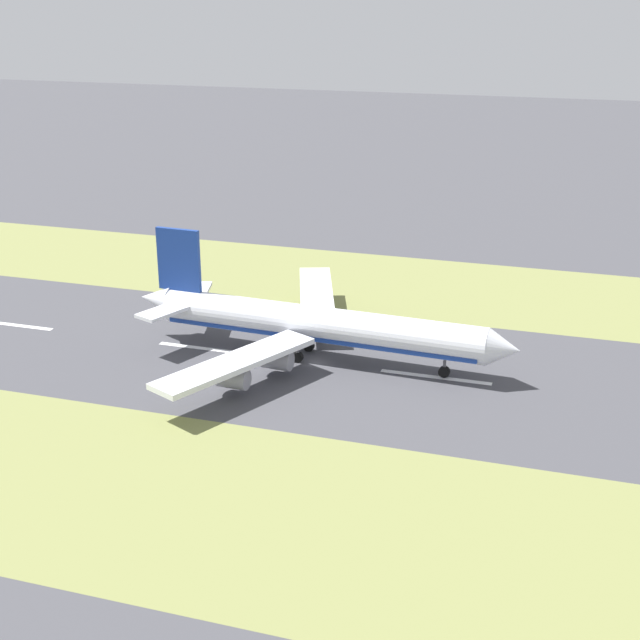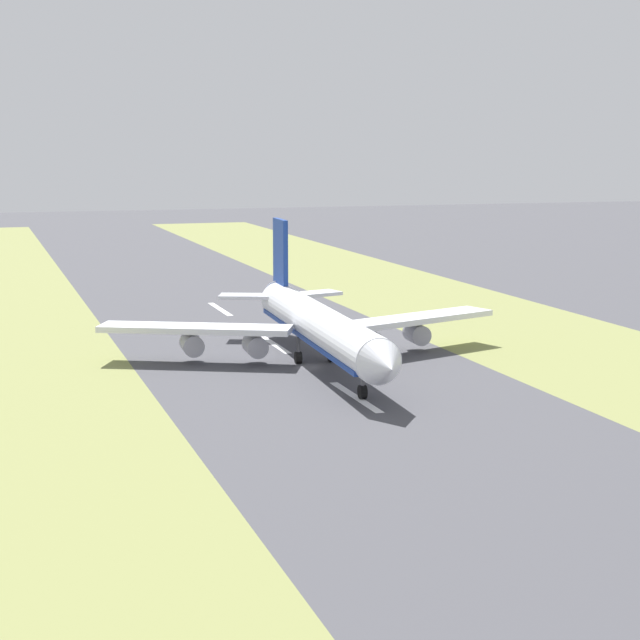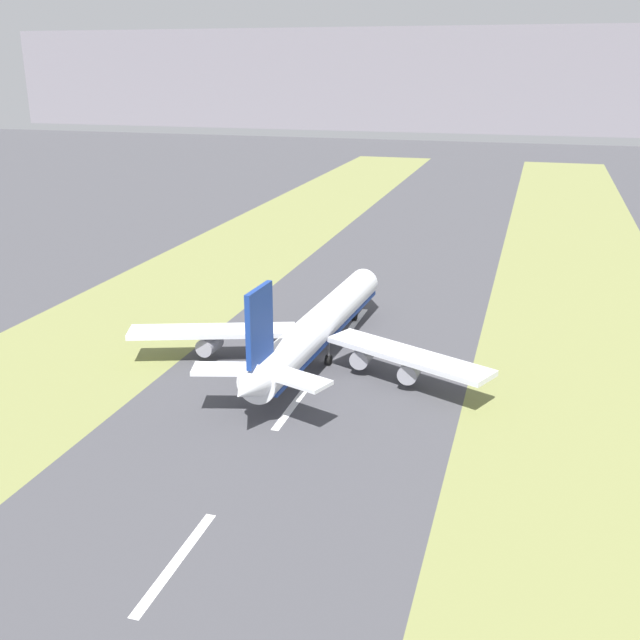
{
  "view_description": "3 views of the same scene",
  "coord_description": "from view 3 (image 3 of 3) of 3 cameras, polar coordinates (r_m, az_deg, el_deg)",
  "views": [
    {
      "loc": [
        130.31,
        41.3,
        58.81
      ],
      "look_at": [
        -1.63,
        0.03,
        7.0
      ],
      "focal_mm": 50.0,
      "sensor_mm": 36.0,
      "label": 1
    },
    {
      "loc": [
        46.49,
        148.05,
        32.39
      ],
      "look_at": [
        -1.63,
        0.03,
        7.0
      ],
      "focal_mm": 60.0,
      "sensor_mm": 36.0,
      "label": 2
    },
    {
      "loc": [
        33.07,
        -119.32,
        49.74
      ],
      "look_at": [
        -1.63,
        0.03,
        7.0
      ],
      "focal_mm": 42.0,
      "sensor_mm": 36.0,
      "label": 3
    }
  ],
  "objects": [
    {
      "name": "grass_median_west",
      "position": [
        151.02,
        -16.01,
        -1.02
      ],
      "size": [
        40.0,
        600.0,
        0.01
      ],
      "primitive_type": "cube",
      "color": "olive",
      "rests_on": "ground"
    },
    {
      "name": "grass_median_east",
      "position": [
        129.82,
        20.25,
        -4.8
      ],
      "size": [
        40.0,
        600.0,
        0.01
      ],
      "primitive_type": "cube",
      "color": "olive",
      "rests_on": "ground"
    },
    {
      "name": "centreline_dash_near",
      "position": [
        84.2,
        -10.91,
        -17.63
      ],
      "size": [
        1.2,
        18.0,
        0.01
      ],
      "primitive_type": "cube",
      "color": "silver",
      "rests_on": "ground"
    },
    {
      "name": "centreline_dash_far",
      "position": [
        151.61,
        2.7,
        -0.2
      ],
      "size": [
        1.2,
        18.0,
        0.01
      ],
      "primitive_type": "cube",
      "color": "silver",
      "rests_on": "ground"
    },
    {
      "name": "ground_plane",
      "position": [
        133.44,
        0.67,
        -2.91
      ],
      "size": [
        800.0,
        800.0,
        0.0
      ],
      "primitive_type": "plane",
      "color": "#424247"
    },
    {
      "name": "mountain_ridge",
      "position": [
        640.29,
        13.9,
        17.38
      ],
      "size": [
        800.0,
        120.0,
        75.5
      ],
      "primitive_type": "cube",
      "color": "gray",
      "rests_on": "ground"
    },
    {
      "name": "airplane_main_jet",
      "position": [
        130.06,
        -0.28,
        -0.67
      ],
      "size": [
        64.05,
        67.2,
        20.2
      ],
      "color": "silver",
      "rests_on": "ground"
    },
    {
      "name": "centreline_dash_mid",
      "position": [
        115.92,
        -2.0,
        -6.44
      ],
      "size": [
        1.2,
        18.0,
        0.01
      ],
      "primitive_type": "cube",
      "color": "silver",
      "rests_on": "ground"
    }
  ]
}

